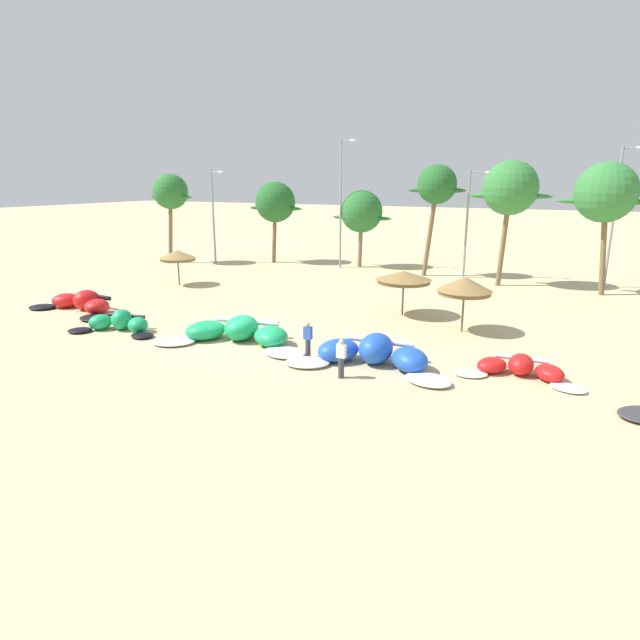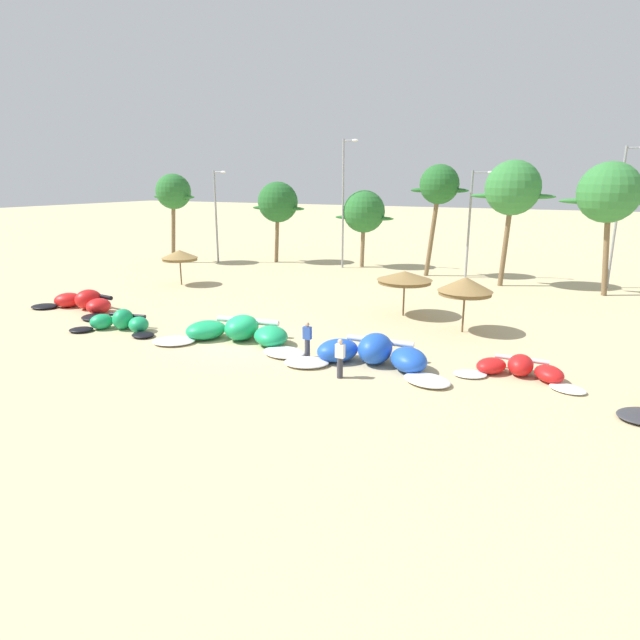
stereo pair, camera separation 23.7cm
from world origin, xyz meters
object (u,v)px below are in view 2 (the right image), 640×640
palm_center_right (513,189)px  person_by_umbrellas (340,358)px  kite_right_of_center (520,369)px  palm_right_of_gap (609,193)px  beach_umbrella_near_van (180,255)px  palm_left_of_gap (364,212)px  lamppost_west (217,212)px  lamppost_west_center (344,199)px  lamppost_east_center (471,219)px  lamppost_east (619,212)px  palm_leftmost (173,192)px  person_near_kites (307,340)px  palm_center_left (439,186)px  kite_center (372,354)px  beach_umbrella_near_palms (465,286)px  beach_umbrella_middle (405,277)px  kite_left (120,323)px  kite_left_of_center (238,332)px  palm_left (278,203)px  kite_far_left (83,303)px

palm_center_right → person_by_umbrellas: bearing=-97.9°
kite_right_of_center → palm_right_of_gap: 20.16m
beach_umbrella_near_van → palm_left_of_gap: bearing=56.8°
person_by_umbrellas → lamppost_west: 32.23m
lamppost_west → lamppost_west_center: (11.81, 2.47, 1.28)m
lamppost_east_center → person_by_umbrellas: bearing=-90.0°
palm_center_right → lamppost_west_center: lamppost_west_center is taller
lamppost_east → palm_leftmost: bearing=-172.6°
person_near_kites → lamppost_west_center: 25.34m
lamppost_west → palm_center_left: bearing=5.3°
person_by_umbrellas → palm_center_right: 23.61m
kite_center → person_near_kites: 3.01m
beach_umbrella_near_van → beach_umbrella_near_palms: size_ratio=0.93×
beach_umbrella_middle → palm_center_left: bearing=97.3°
kite_left → palm_center_left: size_ratio=0.57×
kite_left → palm_center_right: (16.29, 21.45, 6.61)m
kite_center → beach_umbrella_middle: beach_umbrella_middle is taller
kite_left_of_center → kite_right_of_center: (12.86, 1.10, -0.15)m
lamppost_east_center → palm_left: bearing=178.9°
palm_right_of_gap → lamppost_east: lamppost_east is taller
kite_center → lamppost_east_center: (-0.64, 22.83, 4.19)m
person_near_kites → palm_left: size_ratio=0.22×
beach_umbrella_near_van → palm_right_of_gap: bearing=19.7°
palm_leftmost → palm_center_right: size_ratio=0.91×
person_near_kites → palm_leftmost: bearing=141.6°
person_by_umbrellas → palm_left: size_ratio=0.22×
palm_right_of_gap → beach_umbrella_near_palms: bearing=-115.0°
kite_center → palm_right_of_gap: palm_right_of_gap is taller
kite_left → beach_umbrella_near_palms: 17.99m
beach_umbrella_middle → palm_leftmost: (-25.35, 9.80, 4.22)m
palm_left_of_gap → lamppost_west: bearing=-164.5°
kite_left_of_center → palm_leftmost: palm_leftmost is taller
palm_leftmost → palm_left_of_gap: palm_leftmost is taller
palm_left_of_gap → palm_center_right: size_ratio=0.75×
kite_center → lamppost_west_center: size_ratio=0.68×
lamppost_west_center → palm_leftmost: bearing=-164.0°
palm_left_of_gap → palm_center_left: bearing=-14.3°
kite_far_left → person_by_umbrellas: (18.60, -3.40, 0.36)m
person_by_umbrellas → palm_right_of_gap: size_ratio=0.18×
kite_left → lamppost_west: (-9.65, 21.31, 4.30)m
kite_left_of_center → palm_left_of_gap: size_ratio=1.19×
kite_right_of_center → lamppost_west_center: lamppost_west_center is taller
beach_umbrella_middle → person_by_umbrellas: size_ratio=1.96×
palm_left → person_by_umbrellas: bearing=-54.7°
person_by_umbrellas → palm_center_left: palm_center_left is taller
palm_left → palm_center_left: (15.21, -0.79, 1.60)m
beach_umbrella_near_van → palm_center_left: (16.05, 12.07, 4.94)m
palm_center_left → lamppost_west: bearing=-174.7°
lamppost_west → lamppost_east: 32.99m
kite_left → person_near_kites: (10.81, 0.54, 0.41)m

